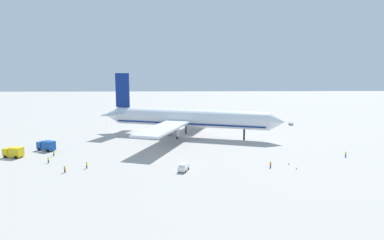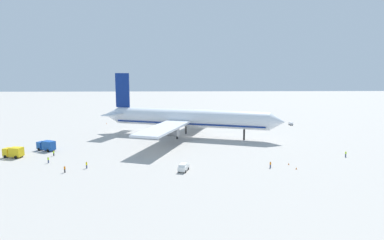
{
  "view_description": "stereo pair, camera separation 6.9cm",
  "coord_description": "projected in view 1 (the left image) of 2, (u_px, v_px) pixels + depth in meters",
  "views": [
    {
      "loc": [
        -2.85,
        -121.8,
        24.6
      ],
      "look_at": [
        1.21,
        3.34,
        6.03
      ],
      "focal_mm": 30.07,
      "sensor_mm": 36.0,
      "label": 1
    },
    {
      "loc": [
        -2.78,
        -121.8,
        24.6
      ],
      "look_at": [
        1.21,
        3.34,
        6.03
      ],
      "focal_mm": 30.07,
      "sensor_mm": 36.0,
      "label": 2
    }
  ],
  "objects": [
    {
      "name": "traffic_cone_0",
      "position": [
        255.0,
        121.0,
        163.96
      ],
      "size": [
        0.36,
        0.36,
        0.55
      ],
      "primitive_type": "cone",
      "color": "orange",
      "rests_on": "ground"
    },
    {
      "name": "ground_worker_3",
      "position": [
        270.0,
        165.0,
        83.66
      ],
      "size": [
        0.47,
        0.47,
        1.64
      ],
      "color": "navy",
      "rests_on": "ground"
    },
    {
      "name": "airliner",
      "position": [
        186.0,
        118.0,
        123.51
      ],
      "size": [
        70.46,
        67.84,
        24.35
      ],
      "color": "silver",
      "rests_on": "ground"
    },
    {
      "name": "ground_plane",
      "position": [
        189.0,
        137.0,
        124.12
      ],
      "size": [
        600.0,
        600.0,
        0.0
      ],
      "primitive_type": "plane",
      "color": "#ADA8A0"
    },
    {
      "name": "service_van",
      "position": [
        183.0,
        167.0,
        80.78
      ],
      "size": [
        2.95,
        4.41,
        1.97
      ],
      "color": "white",
      "rests_on": "ground"
    },
    {
      "name": "traffic_cone_1",
      "position": [
        289.0,
        164.0,
        86.35
      ],
      "size": [
        0.36,
        0.36,
        0.55
      ],
      "primitive_type": "cone",
      "color": "orange",
      "rests_on": "ground"
    },
    {
      "name": "service_truck_2",
      "position": [
        47.0,
        145.0,
        101.68
      ],
      "size": [
        6.54,
        4.8,
        3.2
      ],
      "color": "#194CA5",
      "rests_on": "ground"
    },
    {
      "name": "ground_worker_2",
      "position": [
        65.0,
        169.0,
        79.57
      ],
      "size": [
        0.52,
        0.52,
        1.72
      ],
      "color": "black",
      "rests_on": "ground"
    },
    {
      "name": "traffic_cone_2",
      "position": [
        296.0,
        168.0,
        82.34
      ],
      "size": [
        0.36,
        0.36,
        0.55
      ],
      "primitive_type": "cone",
      "color": "orange",
      "rests_on": "ground"
    },
    {
      "name": "ground_worker_0",
      "position": [
        48.0,
        160.0,
        87.89
      ],
      "size": [
        0.49,
        0.49,
        1.77
      ],
      "color": "navy",
      "rests_on": "ground"
    },
    {
      "name": "ground_worker_4",
      "position": [
        87.0,
        165.0,
        83.07
      ],
      "size": [
        0.56,
        0.56,
        1.78
      ],
      "color": "navy",
      "rests_on": "ground"
    },
    {
      "name": "ground_worker_5",
      "position": [
        54.0,
        153.0,
        95.49
      ],
      "size": [
        0.45,
        0.45,
        1.64
      ],
      "color": "black",
      "rests_on": "ground"
    },
    {
      "name": "traffic_cone_4",
      "position": [
        143.0,
        122.0,
        158.93
      ],
      "size": [
        0.36,
        0.36,
        0.55
      ],
      "primitive_type": "cone",
      "color": "orange",
      "rests_on": "ground"
    },
    {
      "name": "baggage_cart_0",
      "position": [
        291.0,
        123.0,
        151.74
      ],
      "size": [
        1.58,
        3.37,
        1.34
      ],
      "color": "gray",
      "rests_on": "ground"
    },
    {
      "name": "traffic_cone_3",
      "position": [
        107.0,
        123.0,
        155.5
      ],
      "size": [
        0.36,
        0.36,
        0.55
      ],
      "primitive_type": "cone",
      "color": "orange",
      "rests_on": "ground"
    },
    {
      "name": "ground_worker_1",
      "position": [
        346.0,
        154.0,
        94.41
      ],
      "size": [
        0.41,
        0.41,
        1.77
      ],
      "color": "navy",
      "rests_on": "ground"
    },
    {
      "name": "service_truck_1",
      "position": [
        14.0,
        152.0,
        93.55
      ],
      "size": [
        5.88,
        3.67,
        3.03
      ],
      "color": "yellow",
      "rests_on": "ground"
    }
  ]
}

